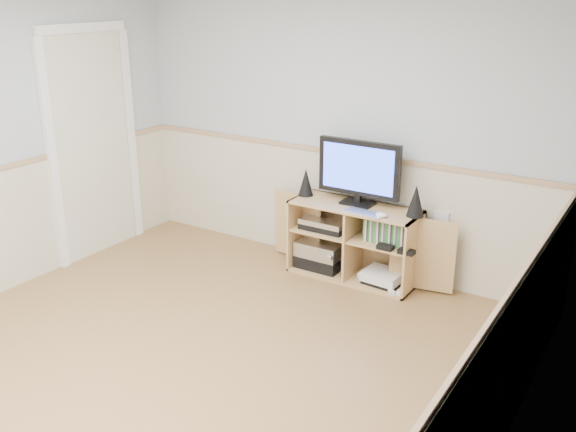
% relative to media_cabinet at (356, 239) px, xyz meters
% --- Properties ---
extents(room, '(4.04, 4.54, 2.54)m').
position_rel_media_cabinet_xyz_m(room, '(-0.38, -1.94, 0.88)').
color(room, '#A27D48').
rests_on(room, ground).
extents(media_cabinet, '(1.71, 0.41, 0.65)m').
position_rel_media_cabinet_xyz_m(media_cabinet, '(0.00, 0.00, 0.00)').
color(media_cabinet, tan).
rests_on(media_cabinet, floor).
extents(monitor, '(0.72, 0.18, 0.54)m').
position_rel_media_cabinet_xyz_m(monitor, '(-0.00, -0.00, 0.61)').
color(monitor, black).
rests_on(monitor, media_cabinet).
extents(speaker_left, '(0.13, 0.13, 0.24)m').
position_rel_media_cabinet_xyz_m(speaker_left, '(-0.49, -0.03, 0.44)').
color(speaker_left, black).
rests_on(speaker_left, media_cabinet).
extents(speaker_right, '(0.14, 0.14, 0.26)m').
position_rel_media_cabinet_xyz_m(speaker_right, '(0.52, -0.03, 0.45)').
color(speaker_right, black).
rests_on(speaker_right, media_cabinet).
extents(keyboard, '(0.34, 0.15, 0.01)m').
position_rel_media_cabinet_xyz_m(keyboard, '(0.15, -0.19, 0.32)').
color(keyboard, silver).
rests_on(keyboard, media_cabinet).
extents(mouse, '(0.10, 0.07, 0.04)m').
position_rel_media_cabinet_xyz_m(mouse, '(0.30, -0.19, 0.34)').
color(mouse, white).
rests_on(mouse, media_cabinet).
extents(av_components, '(0.50, 0.30, 0.47)m').
position_rel_media_cabinet_xyz_m(av_components, '(-0.30, -0.05, -0.11)').
color(av_components, black).
rests_on(av_components, media_cabinet).
extents(game_consoles, '(0.45, 0.30, 0.11)m').
position_rel_media_cabinet_xyz_m(game_consoles, '(0.28, -0.06, -0.26)').
color(game_consoles, white).
rests_on(game_consoles, media_cabinet).
extents(game_cases, '(0.34, 0.13, 0.19)m').
position_rel_media_cabinet_xyz_m(game_cases, '(0.29, -0.07, 0.15)').
color(game_cases, '#3F8C3F').
rests_on(game_cases, media_cabinet).
extents(wall_outlet, '(0.12, 0.03, 0.12)m').
position_rel_media_cabinet_xyz_m(wall_outlet, '(0.68, 0.17, 0.27)').
color(wall_outlet, white).
rests_on(wall_outlet, wall_back).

